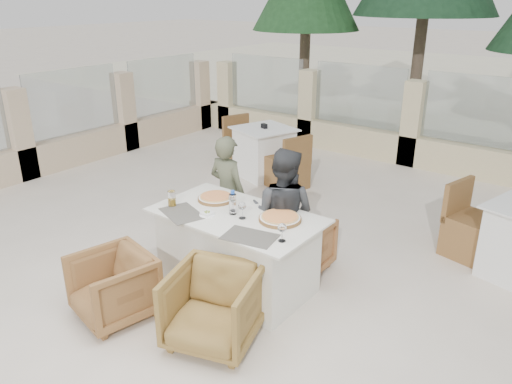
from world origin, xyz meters
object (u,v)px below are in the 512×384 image
Objects in this scene: water_bottle at (233,202)px; beer_glass_left at (172,199)px; olive_dish at (207,213)px; diner_right at (283,215)px; beer_glass_right at (271,201)px; armchair_far_left at (231,230)px; armchair_near_right at (213,307)px; wine_glass_centre at (233,201)px; wine_glass_corner at (282,231)px; armchair_far_right at (298,245)px; wine_glass_near at (242,209)px; pizza_left at (216,198)px; bg_table_a at (264,152)px; armchair_near_left at (113,287)px; diner_left at (228,193)px; pizza_right at (280,218)px; dining_table at (237,251)px.

beer_glass_left is at bearing -160.24° from water_bottle.
diner_right is (0.44, 0.61, -0.11)m from olive_dish.
beer_glass_right is 0.87m from armchair_far_left.
wine_glass_centre is at bearing 102.35° from armchair_near_right.
wine_glass_centre is at bearing 28.16° from beer_glass_left.
wine_glass_corner is 0.30× the size of armchair_far_right.
wine_glass_corner is at bearing -0.54° from olive_dish.
diner_right reaches higher than beer_glass_left.
diner_right is (0.14, 0.46, -0.18)m from wine_glass_near.
bg_table_a is (-1.31, 2.60, -0.41)m from pizza_left.
armchair_near_left is 1.68m from diner_left.
wine_glass_near is 0.57m from wine_glass_corner.
pizza_left is at bearing 33.98° from armchair_far_right.
diner_left is (-1.26, 0.79, -0.21)m from wine_glass_corner.
diner_right reaches higher than pizza_right.
armchair_far_left is 1.53m from armchair_near_left.
pizza_right is 2.12× the size of wine_glass_corner.
armchair_far_right is (0.14, 0.31, -0.56)m from beer_glass_right.
armchair_far_left is 2.58m from bg_table_a.
diner_left is at bearing 116.86° from pizza_left.
beer_glass_left is (-0.24, -0.37, 0.05)m from pizza_left.
diner_left is 0.79× the size of bg_table_a.
diner_left is (-0.62, 0.59, 0.26)m from dining_table.
pizza_left is 1.53× the size of water_bottle.
diner_right is (0.62, 0.28, -0.12)m from pizza_left.
pizza_right is 0.30× the size of diner_left.
water_bottle is 0.39× the size of armchair_far_left.
dining_table is 0.58m from pizza_left.
dining_table is at bearing 63.37° from armchair_far_right.
armchair_near_left is at bearing 178.76° from armchair_near_right.
diner_left reaches higher than armchair_near_right.
armchair_far_left is at bearing 165.76° from beer_glass_right.
olive_dish is at bearing -125.90° from beer_glass_right.
water_bottle is 1.71× the size of beer_glass_right.
pizza_left is at bearing 117.92° from diner_left.
pizza_left is 0.62m from armchair_far_left.
wine_glass_corner is at bearing 47.91° from armchair_near_right.
diner_right is (0.86, 0.65, -0.17)m from beer_glass_left.
dining_table is 0.83m from wine_glass_corner.
olive_dish is at bearing 80.08° from armchair_near_left.
armchair_near_right is at bearing 28.55° from armchair_near_left.
water_bottle is 0.90m from armchair_far_left.
beer_glass_left is 0.22× the size of armchair_near_right.
water_bottle is at bearing 147.70° from armchair_far_left.
olive_dish is 0.95m from armchair_near_right.
wine_glass_centre is 0.82m from armchair_far_left.
armchair_near_right is (0.93, 0.27, 0.03)m from armchair_near_left.
armchair_far_left is at bearing 134.81° from dining_table.
armchair_near_left is (-0.72, -1.36, -0.54)m from beer_glass_right.
wine_glass_corner is 0.84m from armchair_near_right.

